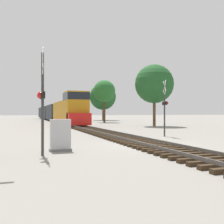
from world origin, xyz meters
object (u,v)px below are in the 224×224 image
crossing_signal_far (165,105)px  tree_deep_background (103,97)px  freight_train (52,112)px  crossing_signal_near (42,97)px  tree_far_right (154,84)px  tree_mid_background (104,91)px  relay_cabinet (60,135)px

crossing_signal_far → tree_deep_background: 45.52m
freight_train → crossing_signal_far: 46.16m
crossing_signal_near → tree_deep_background: size_ratio=0.50×
tree_deep_background → freight_train: bearing=173.5°
freight_train → tree_far_right: bearing=-71.5°
tree_mid_background → tree_far_right: bearing=-82.1°
relay_cabinet → tree_deep_background: (17.13, 49.80, 5.14)m
tree_far_right → crossing_signal_near: bearing=-128.4°
crossing_signal_near → tree_deep_background: tree_deep_background is taller
crossing_signal_near → tree_far_right: (16.42, 20.75, 3.32)m
tree_far_right → crossing_signal_far: bearing=-115.0°
freight_train → crossing_signal_near: (-5.86, -52.33, 0.59)m
tree_far_right → tree_deep_background: 30.24m
freight_train → relay_cabinet: freight_train is taller
tree_far_right → tree_deep_background: size_ratio=0.93×
freight_train → tree_far_right: size_ratio=7.93×
tree_mid_background → crossing_signal_far: bearing=-98.3°
freight_train → crossing_signal_near: size_ratio=14.68×
relay_cabinet → tree_mid_background: bearing=69.7°
tree_deep_background → tree_mid_background: bearing=-105.6°
tree_deep_background → relay_cabinet: bearing=-109.0°
freight_train → tree_mid_background: bearing=-61.6°
relay_cabinet → tree_deep_background: bearing=71.0°
tree_far_right → freight_train: bearing=108.5°
tree_far_right → tree_deep_background: tree_deep_background is taller
crossing_signal_near → tree_mid_background: bearing=160.6°
relay_cabinet → crossing_signal_near: bearing=-129.5°
relay_cabinet → tree_far_right: tree_far_right is taller
crossing_signal_near → freight_train: bearing=175.2°
crossing_signal_near → tree_mid_background: 39.75m
crossing_signal_near → tree_far_right: 26.66m
crossing_signal_near → tree_deep_background: bearing=162.1°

